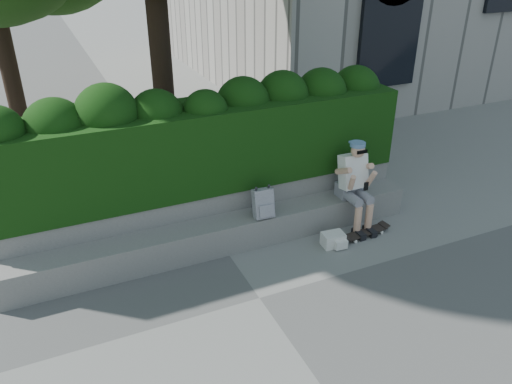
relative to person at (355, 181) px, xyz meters
name	(u,v)px	position (x,y,z in m)	size (l,w,h in m)	color
ground	(259,298)	(-2.07, -1.07, -0.75)	(80.00, 80.00, 0.00)	slate
bench_ledge	(224,235)	(-2.07, 0.18, -0.53)	(6.00, 0.45, 0.45)	gray
planter_wall	(212,211)	(-2.07, 0.66, -0.38)	(6.00, 0.50, 0.75)	gray
hedge	(204,146)	(-2.07, 0.88, 0.60)	(6.00, 1.00, 1.20)	black
person	(355,181)	(0.00, 0.00, 0.00)	(0.40, 0.76, 1.38)	slate
skateboard	(366,232)	(0.01, -0.39, -0.69)	(0.75, 0.25, 0.08)	black
backpack_plaid	(263,203)	(-1.49, 0.08, -0.09)	(0.29, 0.15, 0.42)	#AEADB1
backpack_ground	(333,239)	(-0.58, -0.41, -0.65)	(0.32, 0.22, 0.21)	silver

